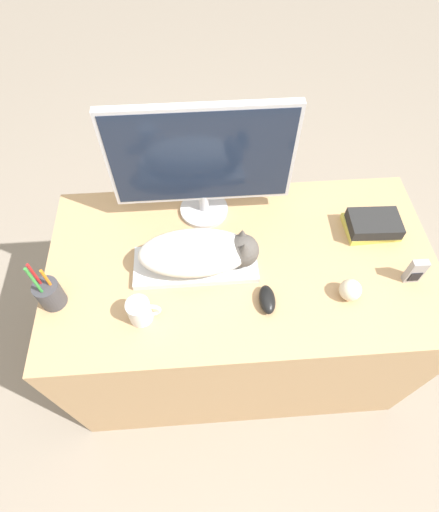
{
  "coord_description": "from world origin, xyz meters",
  "views": [
    {
      "loc": [
        -0.13,
        -0.39,
        1.9
      ],
      "look_at": [
        -0.08,
        0.34,
        0.82
      ],
      "focal_mm": 28.0,
      "sensor_mm": 36.0,
      "label": 1
    }
  ],
  "objects_px": {
    "cat": "(202,252)",
    "pen_cup": "(49,293)",
    "coffee_mug": "(141,311)",
    "book_stack": "(373,225)",
    "keyboard": "(196,265)",
    "baseball": "(350,290)",
    "computer_mouse": "(267,299)",
    "phone": "(415,271)",
    "monitor": "(202,160)"
  },
  "relations": [
    {
      "from": "cat",
      "to": "monitor",
      "type": "distance_m",
      "value": 0.3
    },
    {
      "from": "pen_cup",
      "to": "computer_mouse",
      "type": "bearing_deg",
      "value": -4.36
    },
    {
      "from": "cat",
      "to": "monitor",
      "type": "relative_size",
      "value": 0.65
    },
    {
      "from": "pen_cup",
      "to": "phone",
      "type": "distance_m",
      "value": 1.17
    },
    {
      "from": "baseball",
      "to": "phone",
      "type": "height_order",
      "value": "phone"
    },
    {
      "from": "monitor",
      "to": "book_stack",
      "type": "height_order",
      "value": "monitor"
    },
    {
      "from": "coffee_mug",
      "to": "pen_cup",
      "type": "xyz_separation_m",
      "value": [
        -0.28,
        0.08,
        0.01
      ]
    },
    {
      "from": "book_stack",
      "to": "coffee_mug",
      "type": "bearing_deg",
      "value": -160.38
    },
    {
      "from": "book_stack",
      "to": "keyboard",
      "type": "bearing_deg",
      "value": -170.13
    },
    {
      "from": "pen_cup",
      "to": "book_stack",
      "type": "relative_size",
      "value": 1.17
    },
    {
      "from": "keyboard",
      "to": "coffee_mug",
      "type": "bearing_deg",
      "value": -134.3
    },
    {
      "from": "cat",
      "to": "baseball",
      "type": "height_order",
      "value": "cat"
    },
    {
      "from": "baseball",
      "to": "computer_mouse",
      "type": "bearing_deg",
      "value": -178.46
    },
    {
      "from": "computer_mouse",
      "to": "pen_cup",
      "type": "height_order",
      "value": "pen_cup"
    },
    {
      "from": "phone",
      "to": "book_stack",
      "type": "bearing_deg",
      "value": 108.86
    },
    {
      "from": "phone",
      "to": "cat",
      "type": "bearing_deg",
      "value": 171.56
    },
    {
      "from": "keyboard",
      "to": "monitor",
      "type": "height_order",
      "value": "monitor"
    },
    {
      "from": "monitor",
      "to": "baseball",
      "type": "bearing_deg",
      "value": -41.22
    },
    {
      "from": "cat",
      "to": "pen_cup",
      "type": "relative_size",
      "value": 1.76
    },
    {
      "from": "cat",
      "to": "phone",
      "type": "xyz_separation_m",
      "value": [
        0.68,
        -0.1,
        -0.03
      ]
    },
    {
      "from": "pen_cup",
      "to": "phone",
      "type": "relative_size",
      "value": 2.19
    },
    {
      "from": "cat",
      "to": "baseball",
      "type": "relative_size",
      "value": 5.55
    },
    {
      "from": "pen_cup",
      "to": "monitor",
      "type": "bearing_deg",
      "value": 34.9
    },
    {
      "from": "keyboard",
      "to": "cat",
      "type": "distance_m",
      "value": 0.08
    },
    {
      "from": "keyboard",
      "to": "computer_mouse",
      "type": "relative_size",
      "value": 4.06
    },
    {
      "from": "phone",
      "to": "book_stack",
      "type": "xyz_separation_m",
      "value": [
        -0.07,
        0.21,
        -0.02
      ]
    },
    {
      "from": "baseball",
      "to": "book_stack",
      "type": "distance_m",
      "value": 0.3
    },
    {
      "from": "keyboard",
      "to": "baseball",
      "type": "bearing_deg",
      "value": -16.73
    },
    {
      "from": "monitor",
      "to": "computer_mouse",
      "type": "xyz_separation_m",
      "value": [
        0.18,
        -0.4,
        -0.23
      ]
    },
    {
      "from": "book_stack",
      "to": "computer_mouse",
      "type": "bearing_deg",
      "value": -147.5
    },
    {
      "from": "baseball",
      "to": "phone",
      "type": "xyz_separation_m",
      "value": [
        0.22,
        0.04,
        0.01
      ]
    },
    {
      "from": "computer_mouse",
      "to": "phone",
      "type": "distance_m",
      "value": 0.49
    },
    {
      "from": "baseball",
      "to": "book_stack",
      "type": "height_order",
      "value": "baseball"
    },
    {
      "from": "monitor",
      "to": "computer_mouse",
      "type": "bearing_deg",
      "value": -65.57
    },
    {
      "from": "cat",
      "to": "keyboard",
      "type": "bearing_deg",
      "value": 180.0
    },
    {
      "from": "coffee_mug",
      "to": "book_stack",
      "type": "relative_size",
      "value": 0.54
    },
    {
      "from": "coffee_mug",
      "to": "pen_cup",
      "type": "bearing_deg",
      "value": 164.98
    },
    {
      "from": "computer_mouse",
      "to": "book_stack",
      "type": "distance_m",
      "value": 0.49
    },
    {
      "from": "baseball",
      "to": "monitor",
      "type": "bearing_deg",
      "value": 138.78
    },
    {
      "from": "coffee_mug",
      "to": "book_stack",
      "type": "bearing_deg",
      "value": 19.62
    },
    {
      "from": "pen_cup",
      "to": "book_stack",
      "type": "distance_m",
      "value": 1.11
    },
    {
      "from": "keyboard",
      "to": "book_stack",
      "type": "xyz_separation_m",
      "value": [
        0.64,
        0.11,
        0.02
      ]
    },
    {
      "from": "keyboard",
      "to": "book_stack",
      "type": "height_order",
      "value": "book_stack"
    },
    {
      "from": "monitor",
      "to": "keyboard",
      "type": "bearing_deg",
      "value": -99.33
    },
    {
      "from": "cat",
      "to": "pen_cup",
      "type": "xyz_separation_m",
      "value": [
        -0.48,
        -0.1,
        -0.03
      ]
    },
    {
      "from": "monitor",
      "to": "coffee_mug",
      "type": "height_order",
      "value": "monitor"
    },
    {
      "from": "computer_mouse",
      "to": "phone",
      "type": "bearing_deg",
      "value": 6.1
    },
    {
      "from": "coffee_mug",
      "to": "book_stack",
      "type": "height_order",
      "value": "coffee_mug"
    },
    {
      "from": "computer_mouse",
      "to": "book_stack",
      "type": "xyz_separation_m",
      "value": [
        0.42,
        0.26,
        0.01
      ]
    },
    {
      "from": "keyboard",
      "to": "monitor",
      "type": "bearing_deg",
      "value": 80.67
    }
  ]
}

